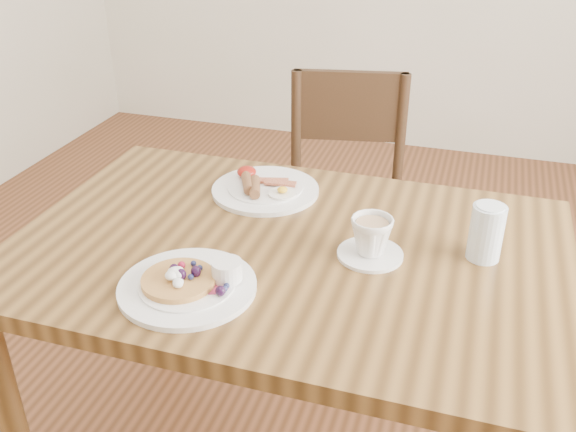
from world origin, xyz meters
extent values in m
cube|color=brown|center=(0.00, 0.00, 0.73)|extent=(1.20, 0.80, 0.04)
cylinder|color=brown|center=(-0.54, -0.34, 0.35)|extent=(0.06, 0.06, 0.71)
cylinder|color=brown|center=(0.54, 0.34, 0.35)|extent=(0.06, 0.06, 0.71)
cylinder|color=brown|center=(-0.54, 0.34, 0.35)|extent=(0.06, 0.06, 0.71)
cube|color=#341F12|center=(-0.03, 0.72, 0.45)|extent=(0.49, 0.49, 0.04)
cylinder|color=#341F12|center=(-0.17, 0.51, 0.21)|extent=(0.04, 0.04, 0.43)
cylinder|color=#341F12|center=(0.18, 0.58, 0.21)|extent=(0.04, 0.04, 0.43)
cylinder|color=#341F12|center=(-0.24, 0.87, 0.21)|extent=(0.04, 0.04, 0.43)
cylinder|color=#341F12|center=(0.11, 0.93, 0.21)|extent=(0.04, 0.04, 0.43)
cylinder|color=#341F12|center=(0.11, 0.93, 0.67)|extent=(0.04, 0.04, 0.43)
cylinder|color=#341F12|center=(-0.24, 0.87, 0.67)|extent=(0.04, 0.04, 0.43)
cube|color=#341F12|center=(-0.07, 0.91, 0.76)|extent=(0.38, 0.10, 0.24)
cylinder|color=white|center=(-0.14, -0.22, 0.76)|extent=(0.27, 0.27, 0.01)
cylinder|color=white|center=(-0.14, -0.22, 0.76)|extent=(0.19, 0.19, 0.01)
cylinder|color=#B22D59|center=(-0.09, -0.21, 0.77)|extent=(0.07, 0.07, 0.00)
cylinder|color=#C68C47|center=(-0.15, -0.23, 0.77)|extent=(0.14, 0.14, 0.01)
ellipsoid|color=white|center=(-0.16, -0.23, 0.79)|extent=(0.03, 0.03, 0.02)
ellipsoid|color=white|center=(-0.14, -0.26, 0.79)|extent=(0.02, 0.02, 0.01)
cylinder|color=white|center=(-0.07, -0.19, 0.79)|extent=(0.06, 0.06, 0.04)
cylinder|color=#591E07|center=(-0.07, -0.19, 0.80)|extent=(0.05, 0.05, 0.00)
sphere|color=black|center=(-0.12, -0.21, 0.79)|extent=(0.02, 0.02, 0.02)
sphere|color=#1E234C|center=(-0.12, -0.19, 0.78)|extent=(0.01, 0.01, 0.01)
sphere|color=#1E234C|center=(-0.14, -0.18, 0.78)|extent=(0.01, 0.01, 0.01)
sphere|color=#B21938|center=(-0.15, -0.20, 0.79)|extent=(0.02, 0.02, 0.02)
sphere|color=black|center=(-0.17, -0.21, 0.79)|extent=(0.02, 0.02, 0.02)
sphere|color=#1E234C|center=(-0.17, -0.24, 0.78)|extent=(0.01, 0.01, 0.01)
sphere|color=black|center=(-0.14, -0.23, 0.79)|extent=(0.02, 0.02, 0.02)
sphere|color=#1E234C|center=(-0.12, -0.23, 0.78)|extent=(0.01, 0.01, 0.01)
sphere|color=#1E234C|center=(-0.07, -0.27, 0.77)|extent=(0.01, 0.01, 0.01)
sphere|color=#B21938|center=(-0.06, -0.23, 0.77)|extent=(0.01, 0.01, 0.01)
sphere|color=black|center=(-0.06, -0.19, 0.78)|extent=(0.02, 0.02, 0.02)
sphere|color=#1E234C|center=(-0.09, -0.16, 0.77)|extent=(0.01, 0.01, 0.01)
cylinder|color=white|center=(-0.13, 0.23, 0.76)|extent=(0.27, 0.27, 0.01)
cylinder|color=white|center=(-0.13, 0.23, 0.76)|extent=(0.19, 0.19, 0.01)
cylinder|color=brown|center=(-0.17, 0.21, 0.78)|extent=(0.06, 0.10, 0.03)
cylinder|color=brown|center=(-0.15, 0.19, 0.78)|extent=(0.06, 0.10, 0.03)
cube|color=maroon|center=(-0.12, 0.26, 0.77)|extent=(0.08, 0.04, 0.01)
cube|color=maroon|center=(-0.10, 0.24, 0.77)|extent=(0.08, 0.03, 0.01)
cylinder|color=white|center=(-0.08, 0.20, 0.77)|extent=(0.07, 0.07, 0.00)
ellipsoid|color=yellow|center=(-0.08, 0.20, 0.78)|extent=(0.03, 0.03, 0.01)
ellipsoid|color=#A5190F|center=(-0.20, 0.27, 0.78)|extent=(0.05, 0.05, 0.03)
cylinder|color=white|center=(0.18, 0.01, 0.75)|extent=(0.14, 0.14, 0.01)
imported|color=white|center=(0.18, 0.01, 0.80)|extent=(0.10, 0.10, 0.08)
cylinder|color=tan|center=(0.18, 0.01, 0.83)|extent=(0.07, 0.07, 0.00)
cylinder|color=silver|center=(0.41, 0.07, 0.81)|extent=(0.07, 0.07, 0.12)
camera|label=1|loc=(0.36, -1.14, 1.47)|focal=40.00mm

